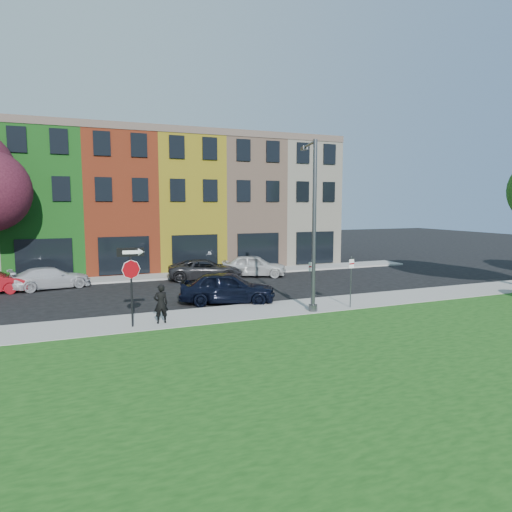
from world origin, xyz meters
name	(u,v)px	position (x,y,z in m)	size (l,w,h in m)	color
ground	(297,328)	(0.00, 0.00, 0.00)	(120.00, 120.00, 0.00)	black
sidewalk_near	(305,307)	(2.00, 3.00, 0.06)	(40.00, 3.00, 0.12)	#999590
sidewalk_far	(157,277)	(-3.00, 15.00, 0.06)	(40.00, 2.40, 0.12)	#999590
rowhouse_block	(148,204)	(-2.50, 21.18, 4.99)	(30.00, 10.12, 10.00)	beige
stop_sign	(131,271)	(-6.24, 2.28, 2.38)	(1.05, 0.15, 3.18)	black
man	(161,304)	(-5.08, 2.41, 0.93)	(0.61, 0.41, 1.63)	black
sedan_near	(228,287)	(-1.13, 5.46, 0.82)	(5.17, 3.50, 1.63)	black
parked_car_silver	(51,278)	(-9.56, 13.29, 0.65)	(4.75, 2.76, 1.29)	silver
parked_car_dark	(206,270)	(-0.15, 12.89, 0.68)	(5.29, 3.27, 1.37)	black
parked_car_white	(254,266)	(3.35, 12.99, 0.76)	(4.79, 3.45, 1.52)	silver
street_lamp	(313,226)	(1.85, 2.11, 4.03)	(0.93, 2.53, 7.75)	#484A4D
parking_sign_a	(312,278)	(1.99, 2.42, 1.55)	(0.31, 0.12, 2.31)	#484A4D
parking_sign_b	(351,276)	(3.82, 1.89, 1.62)	(0.32, 0.12, 2.44)	#484A4D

